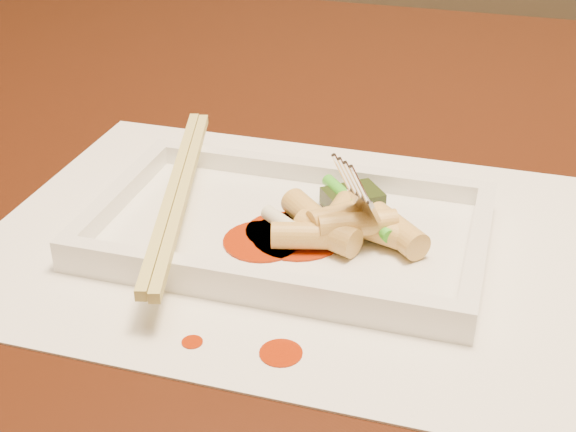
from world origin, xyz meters
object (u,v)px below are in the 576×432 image
(placemat, at_px, (288,240))
(fork, at_px, (404,129))
(plate_base, at_px, (288,234))
(chopstick_a, at_px, (173,189))
(table, at_px, (336,255))

(placemat, xyz_separation_m, fork, (0.07, 0.02, 0.08))
(plate_base, relative_size, fork, 1.86)
(placemat, bearing_deg, plate_base, 0.00)
(fork, bearing_deg, plate_base, -165.58)
(chopstick_a, height_order, fork, fork)
(placemat, xyz_separation_m, plate_base, (0.00, 0.00, 0.00))
(plate_base, xyz_separation_m, chopstick_a, (-0.08, 0.00, 0.02))
(placemat, relative_size, plate_base, 1.54)
(plate_base, height_order, fork, fork)
(table, height_order, placemat, placemat)
(table, bearing_deg, fork, -61.66)
(placemat, xyz_separation_m, chopstick_a, (-0.08, 0.00, 0.03))
(table, distance_m, plate_base, 0.18)
(table, height_order, plate_base, plate_base)
(chopstick_a, relative_size, fork, 1.78)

